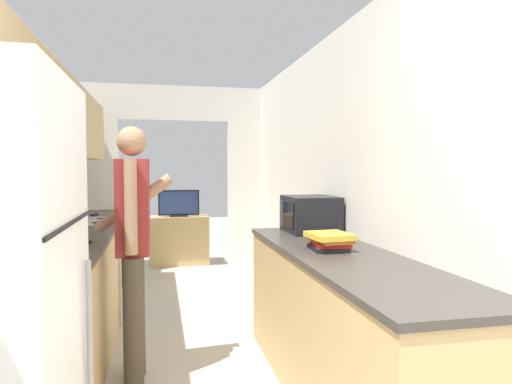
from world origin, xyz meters
The scene contains 12 objects.
wall_left centered at (-1.12, 2.29, 1.48)m, with size 0.38×7.46×2.50m.
wall_right centered at (1.19, 1.93, 1.25)m, with size 0.06×7.46×2.50m.
wall_far_with_doorway centered at (0.00, 5.09, 1.42)m, with size 2.73×0.06×2.50m.
counter_left centered at (-0.86, 2.64, 0.46)m, with size 0.62×3.81×0.92m.
counter_right centered at (0.86, 1.46, 0.46)m, with size 0.62×2.38×0.92m.
range_oven centered at (-0.86, 3.53, 0.46)m, with size 0.66×0.79×1.06m.
person centered at (-0.37, 2.04, 0.91)m, with size 0.54×0.38×1.69m.
microwave centered at (0.96, 2.34, 1.06)m, with size 0.38×0.45×0.28m.
book_stack centered at (0.82, 1.57, 0.97)m, with size 0.26×0.30×0.11m.
tv_cabinet centered at (0.08, 5.74, 0.35)m, with size 0.86×0.42×0.71m.
television centered at (0.08, 5.69, 0.90)m, with size 0.59×0.16×0.39m.
knife centered at (-0.88, 4.06, 0.92)m, with size 0.12×0.29×0.02m.
Camera 1 is at (-0.20, -1.05, 1.42)m, focal length 32.00 mm.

